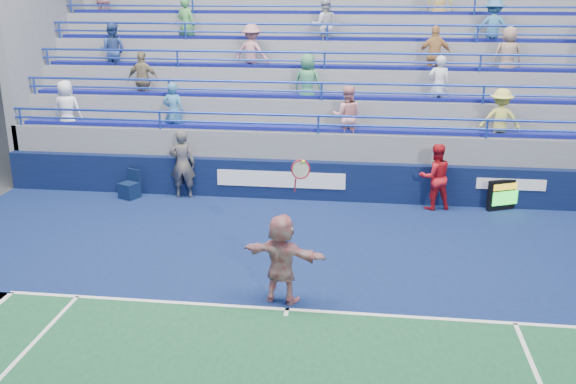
# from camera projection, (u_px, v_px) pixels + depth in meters

# --- Properties ---
(ground) EXTENTS (120.00, 120.00, 0.00)m
(ground) POSITION_uv_depth(u_px,v_px,m) (287.00, 310.00, 11.92)
(ground) COLOR #333538
(sponsor_wall) EXTENTS (18.00, 0.32, 1.10)m
(sponsor_wall) POSITION_uv_depth(u_px,v_px,m) (317.00, 181.00, 17.88)
(sponsor_wall) COLOR #091333
(sponsor_wall) RESTS_ON ground
(bleacher_stand) EXTENTS (18.00, 5.60, 6.13)m
(bleacher_stand) POSITION_uv_depth(u_px,v_px,m) (327.00, 119.00, 21.13)
(bleacher_stand) COLOR slate
(bleacher_stand) RESTS_ON ground
(serve_speed_board) EXTENTS (1.16, 0.62, 0.84)m
(serve_speed_board) POSITION_uv_depth(u_px,v_px,m) (508.00, 195.00, 17.13)
(serve_speed_board) COLOR black
(serve_speed_board) RESTS_ON ground
(judge_chair) EXTENTS (0.61, 0.63, 0.82)m
(judge_chair) POSITION_uv_depth(u_px,v_px,m) (130.00, 189.00, 18.09)
(judge_chair) COLOR #0B1939
(judge_chair) RESTS_ON ground
(tennis_player) EXTENTS (1.70, 0.86, 2.82)m
(tennis_player) POSITION_uv_depth(u_px,v_px,m) (282.00, 258.00, 12.01)
(tennis_player) COLOR silver
(tennis_player) RESTS_ON ground
(line_judge) EXTENTS (0.75, 0.52, 1.96)m
(line_judge) POSITION_uv_depth(u_px,v_px,m) (183.00, 164.00, 17.96)
(line_judge) COLOR #15163A
(line_judge) RESTS_ON ground
(ball_girl) EXTENTS (1.03, 0.89, 1.80)m
(ball_girl) POSITION_uv_depth(u_px,v_px,m) (435.00, 177.00, 17.04)
(ball_girl) COLOR red
(ball_girl) RESTS_ON ground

